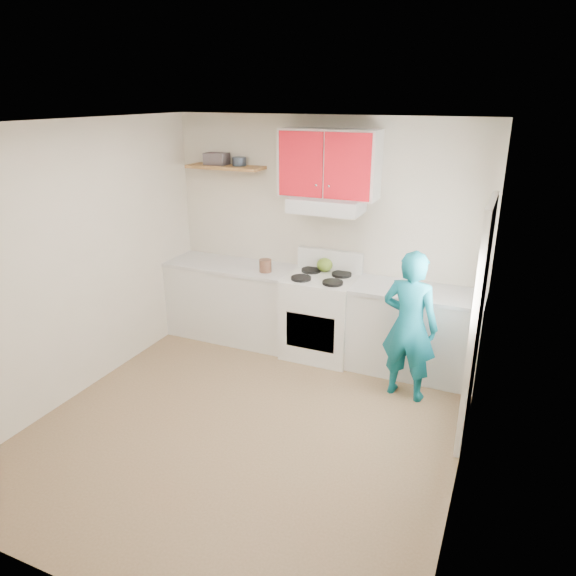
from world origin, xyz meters
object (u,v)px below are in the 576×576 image
at_px(stove, 321,316).
at_px(kettle, 325,265).
at_px(crock, 265,267).
at_px(person, 409,326).
at_px(tin, 239,161).

distance_m(stove, kettle, 0.58).
bearing_deg(kettle, crock, -145.56).
bearing_deg(person, tin, -10.52).
relative_size(stove, person, 0.62).
distance_m(tin, person, 2.65).
height_order(tin, crock, tin).
relative_size(kettle, person, 0.12).
bearing_deg(person, stove, -17.23).
xyz_separation_m(tin, kettle, (1.05, 0.00, -1.09)).
height_order(crock, person, person).
relative_size(kettle, crock, 1.11).
height_order(kettle, person, person).
bearing_deg(tin, kettle, 0.15).
height_order(stove, tin, tin).
bearing_deg(stove, kettle, 101.34).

